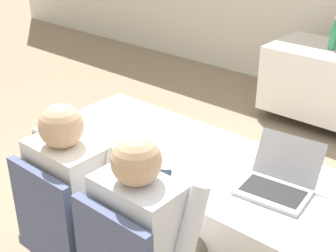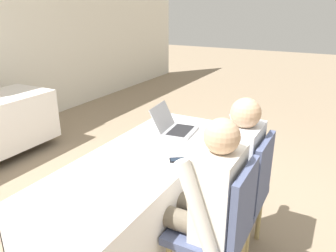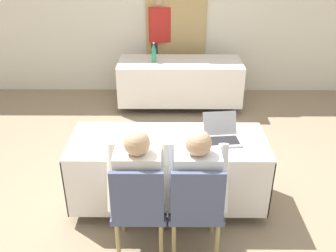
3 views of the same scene
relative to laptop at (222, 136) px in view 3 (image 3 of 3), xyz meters
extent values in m
plane|color=gray|center=(-0.50, -0.01, -0.77)|extent=(24.00, 24.00, 0.00)
cube|color=silver|center=(-0.50, 3.05, 0.58)|extent=(12.00, 0.06, 2.70)
cube|color=tan|center=(-0.40, 2.99, 0.56)|extent=(0.96, 0.04, 2.65)
cube|color=white|center=(-0.50, -0.01, -0.05)|extent=(1.85, 0.73, 0.02)
cube|color=white|center=(-0.50, -0.37, -0.36)|extent=(1.85, 0.01, 0.60)
cube|color=white|center=(-0.50, 0.35, -0.36)|extent=(1.85, 0.01, 0.60)
cube|color=white|center=(-1.42, -0.01, -0.36)|extent=(0.01, 0.73, 0.60)
cube|color=white|center=(0.42, -0.01, -0.36)|extent=(0.01, 0.73, 0.60)
cylinder|color=#333333|center=(-0.50, -0.01, -0.71)|extent=(0.06, 0.06, 0.11)
cube|color=white|center=(-0.34, 2.36, -0.05)|extent=(1.85, 0.73, 0.02)
cube|color=white|center=(-0.34, 2.00, -0.36)|extent=(1.85, 0.01, 0.60)
cube|color=white|center=(-0.34, 2.72, -0.36)|extent=(1.85, 0.01, 0.60)
cube|color=white|center=(-1.26, 2.36, -0.36)|extent=(0.01, 0.73, 0.60)
cube|color=white|center=(0.58, 2.36, -0.36)|extent=(0.01, 0.73, 0.60)
cylinder|color=#333333|center=(-0.34, 2.36, -0.71)|extent=(0.06, 0.06, 0.11)
cube|color=#99999E|center=(0.01, -0.05, -0.03)|extent=(0.34, 0.26, 0.02)
cube|color=black|center=(0.01, -0.05, -0.02)|extent=(0.30, 0.19, 0.00)
cube|color=#99999E|center=(-0.01, 0.11, 0.08)|extent=(0.33, 0.14, 0.20)
cube|color=black|center=(-0.01, 0.11, 0.08)|extent=(0.29, 0.12, 0.17)
cube|color=black|center=(-0.47, -0.27, -0.04)|extent=(0.13, 0.15, 0.01)
cube|color=#192333|center=(-0.47, -0.27, -0.03)|extent=(0.11, 0.13, 0.00)
cube|color=white|center=(-0.14, -0.08, -0.04)|extent=(0.22, 0.30, 0.00)
cylinder|color=#288456|center=(-0.73, 2.33, 0.06)|extent=(0.07, 0.07, 0.20)
cone|color=#288456|center=(-0.73, 2.33, 0.20)|extent=(0.06, 0.06, 0.08)
cylinder|color=silver|center=(-0.73, 2.33, 0.24)|extent=(0.03, 0.03, 0.01)
cylinder|color=tan|center=(-0.55, -0.43, -0.56)|extent=(0.04, 0.04, 0.41)
cylinder|color=tan|center=(-0.91, -0.43, -0.56)|extent=(0.04, 0.04, 0.41)
cylinder|color=tan|center=(-0.55, -0.78, -0.56)|extent=(0.04, 0.04, 0.41)
cylinder|color=tan|center=(-0.91, -0.78, -0.56)|extent=(0.04, 0.04, 0.41)
cube|color=#4C567A|center=(-0.73, -0.60, -0.33)|extent=(0.44, 0.44, 0.05)
cube|color=#4C567A|center=(-0.73, -0.80, -0.08)|extent=(0.40, 0.04, 0.45)
cylinder|color=tan|center=(-0.10, -0.43, -0.56)|extent=(0.04, 0.04, 0.41)
cylinder|color=tan|center=(-0.45, -0.43, -0.56)|extent=(0.04, 0.04, 0.41)
cylinder|color=tan|center=(-0.10, -0.78, -0.56)|extent=(0.04, 0.04, 0.41)
cylinder|color=tan|center=(-0.45, -0.78, -0.56)|extent=(0.04, 0.04, 0.41)
cube|color=#4C567A|center=(-0.27, -0.60, -0.33)|extent=(0.44, 0.44, 0.05)
cube|color=#4C567A|center=(-0.27, -0.80, -0.08)|extent=(0.40, 0.04, 0.45)
cylinder|color=#665B4C|center=(-0.64, -0.47, -0.24)|extent=(0.13, 0.42, 0.13)
cylinder|color=#665B4C|center=(-0.82, -0.47, -0.24)|extent=(0.13, 0.42, 0.13)
cylinder|color=#665B4C|center=(-0.64, -0.29, -0.54)|extent=(0.10, 0.10, 0.46)
cylinder|color=#665B4C|center=(-0.82, -0.29, -0.54)|extent=(0.10, 0.10, 0.46)
cube|color=silver|center=(-0.73, -0.65, -0.05)|extent=(0.36, 0.22, 0.52)
cylinder|color=silver|center=(-0.52, -0.61, -0.04)|extent=(0.08, 0.26, 0.54)
cylinder|color=silver|center=(-0.94, -0.61, -0.04)|extent=(0.08, 0.26, 0.54)
sphere|color=tan|center=(-0.73, -0.65, 0.30)|extent=(0.20, 0.20, 0.20)
cylinder|color=#665B4C|center=(-0.18, -0.47, -0.24)|extent=(0.13, 0.42, 0.13)
cylinder|color=#665B4C|center=(-0.36, -0.47, -0.24)|extent=(0.13, 0.42, 0.13)
cylinder|color=#665B4C|center=(-0.18, -0.29, -0.54)|extent=(0.10, 0.10, 0.46)
cylinder|color=#665B4C|center=(-0.36, -0.29, -0.54)|extent=(0.10, 0.10, 0.46)
cube|color=silver|center=(-0.27, -0.65, -0.05)|extent=(0.36, 0.22, 0.52)
cylinder|color=silver|center=(-0.06, -0.61, -0.04)|extent=(0.08, 0.26, 0.54)
cylinder|color=silver|center=(-0.48, -0.61, -0.04)|extent=(0.08, 0.26, 0.54)
sphere|color=tan|center=(-0.27, -0.65, 0.30)|extent=(0.20, 0.20, 0.20)
cylinder|color=#33333D|center=(-0.75, 3.00, -0.34)|extent=(0.12, 0.12, 0.85)
cylinder|color=#33333D|center=(-0.59, 3.04, -0.34)|extent=(0.12, 0.12, 0.85)
cube|color=red|center=(-0.67, 3.02, 0.36)|extent=(0.38, 0.28, 0.55)
sphere|color=tan|center=(-0.67, 3.02, 0.73)|extent=(0.19, 0.19, 0.19)
camera|label=1|loc=(0.81, -1.73, 1.20)|focal=50.00mm
camera|label=2|loc=(-2.29, -1.17, 0.96)|focal=35.00mm
camera|label=3|loc=(-0.48, -3.04, 1.69)|focal=40.00mm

